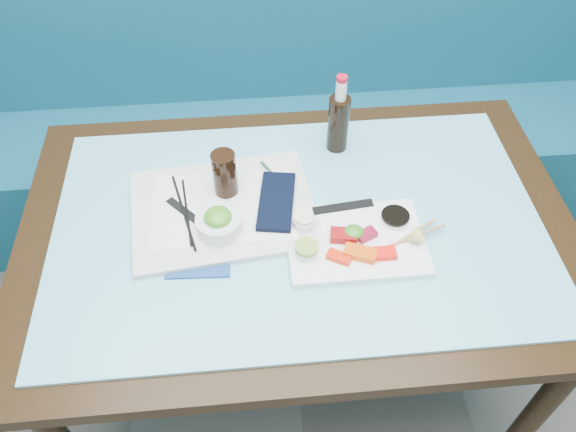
{
  "coord_description": "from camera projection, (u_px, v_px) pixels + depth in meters",
  "views": [
    {
      "loc": [
        -0.11,
        0.54,
        1.83
      ],
      "look_at": [
        -0.03,
        1.44,
        0.8
      ],
      "focal_mm": 35.0,
      "sensor_mm": 36.0,
      "label": 1
    }
  ],
  "objects": [
    {
      "name": "soy_dish",
      "position": [
        395.0,
        219.0,
        1.38
      ],
      "size": [
        0.09,
        0.09,
        0.01
      ],
      "primitive_type": "cylinder",
      "rotation": [
        0.0,
        0.0,
        -0.38
      ],
      "color": "white",
      "rests_on": "sashimi_plate"
    },
    {
      "name": "glass_top",
      "position": [
        298.0,
        223.0,
        1.41
      ],
      "size": [
        1.22,
        0.76,
        0.01
      ],
      "primitive_type": "cube",
      "color": "#69BDD3",
      "rests_on": "dining_table"
    },
    {
      "name": "cola_bottle_cap",
      "position": [
        342.0,
        79.0,
        1.42
      ],
      "size": [
        0.04,
        0.04,
        0.01
      ],
      "primitive_type": "cylinder",
      "rotation": [
        0.0,
        0.0,
        0.4
      ],
      "color": "red",
      "rests_on": "cola_bottle_neck"
    },
    {
      "name": "salmon_left",
      "position": [
        339.0,
        257.0,
        1.3
      ],
      "size": [
        0.06,
        0.05,
        0.01
      ],
      "primitive_type": "cube",
      "rotation": [
        0.0,
        0.0,
        -0.5
      ],
      "color": "red",
      "rests_on": "sashimi_plate"
    },
    {
      "name": "salmon_right",
      "position": [
        381.0,
        254.0,
        1.31
      ],
      "size": [
        0.07,
        0.03,
        0.02
      ],
      "primitive_type": "cube",
      "rotation": [
        0.0,
        0.0,
        0.0
      ],
      "color": "#FF160A",
      "rests_on": "sashimi_plate"
    },
    {
      "name": "wooden_chopstick_a",
      "position": [
        403.0,
        240.0,
        1.34
      ],
      "size": [
        0.19,
        0.11,
        0.01
      ],
      "primitive_type": "cylinder",
      "rotation": [
        1.57,
        0.0,
        -1.04
      ],
      "color": "#A6824E",
      "rests_on": "sashimi_plate"
    },
    {
      "name": "chopstick_sleeve",
      "position": [
        343.0,
        207.0,
        1.42
      ],
      "size": [
        0.16,
        0.04,
        0.0
      ],
      "primitive_type": "cube",
      "rotation": [
        0.0,
        0.0,
        0.1
      ],
      "color": "black",
      "rests_on": "sashimi_plate"
    },
    {
      "name": "lemon_wedge",
      "position": [
        420.0,
        238.0,
        1.32
      ],
      "size": [
        0.06,
        0.06,
        0.05
      ],
      "primitive_type": "cone",
      "rotation": [
        1.57,
        0.0,
        0.58
      ],
      "color": "#D6C365",
      "rests_on": "sashimi_plate"
    },
    {
      "name": "cola_glass",
      "position": [
        225.0,
        174.0,
        1.41
      ],
      "size": [
        0.07,
        0.07,
        0.13
      ],
      "primitive_type": "cylinder",
      "rotation": [
        0.0,
        0.0,
        0.22
      ],
      "color": "black",
      "rests_on": "serving_tray"
    },
    {
      "name": "soy_fill",
      "position": [
        395.0,
        216.0,
        1.38
      ],
      "size": [
        0.09,
        0.09,
        0.01
      ],
      "primitive_type": "cylinder",
      "rotation": [
        0.0,
        0.0,
        0.38
      ],
      "color": "black",
      "rests_on": "soy_dish"
    },
    {
      "name": "booth_bench",
      "position": [
        275.0,
        126.0,
        2.25
      ],
      "size": [
        3.0,
        0.56,
        1.17
      ],
      "color": "navy",
      "rests_on": "ground"
    },
    {
      "name": "paper_placemat",
      "position": [
        223.0,
        207.0,
        1.42
      ],
      "size": [
        0.36,
        0.25,
        0.0
      ],
      "primitive_type": "cube",
      "rotation": [
        0.0,
        0.0,
        -0.0
      ],
      "color": "white",
      "rests_on": "serving_tray"
    },
    {
      "name": "dining_table",
      "position": [
        298.0,
        245.0,
        1.48
      ],
      "size": [
        1.4,
        0.9,
        0.75
      ],
      "color": "black",
      "rests_on": "ground"
    },
    {
      "name": "seaweed_garnish",
      "position": [
        354.0,
        232.0,
        1.35
      ],
      "size": [
        0.06,
        0.06,
        0.03
      ],
      "primitive_type": "ellipsoid",
      "rotation": [
        0.0,
        0.0,
        0.26
      ],
      "color": "#31821E",
      "rests_on": "sashimi_plate"
    },
    {
      "name": "cola_bottle_body",
      "position": [
        338.0,
        124.0,
        1.53
      ],
      "size": [
        0.08,
        0.08,
        0.17
      ],
      "primitive_type": "cylinder",
      "rotation": [
        0.0,
        0.0,
        0.38
      ],
      "color": "black",
      "rests_on": "glass_top"
    },
    {
      "name": "salmon_mid",
      "position": [
        360.0,
        253.0,
        1.31
      ],
      "size": [
        0.08,
        0.06,
        0.02
      ],
      "primitive_type": "cube",
      "rotation": [
        0.0,
        0.0,
        -0.38
      ],
      "color": "#E85209",
      "rests_on": "sashimi_plate"
    },
    {
      "name": "wasabi_fill",
      "position": [
        306.0,
        247.0,
        1.3
      ],
      "size": [
        0.07,
        0.07,
        0.01
      ],
      "primitive_type": "cylinder",
      "rotation": [
        0.0,
        0.0,
        0.38
      ],
      "color": "#76A635",
      "rests_on": "ramekin_wasabi"
    },
    {
      "name": "fork",
      "position": [
        271.0,
        173.0,
        1.49
      ],
      "size": [
        0.06,
        0.09,
        0.01
      ],
      "primitive_type": "cylinder",
      "rotation": [
        1.57,
        0.0,
        0.49
      ],
      "color": "white",
      "rests_on": "serving_tray"
    },
    {
      "name": "seaweed_salad",
      "position": [
        218.0,
        217.0,
        1.33
      ],
      "size": [
        0.07,
        0.07,
        0.03
      ],
      "primitive_type": "ellipsoid",
      "rotation": [
        0.0,
        0.0,
        -0.1
      ],
      "color": "#3D8B20",
      "rests_on": "seaweed_bowl"
    },
    {
      "name": "navy_pouch",
      "position": [
        276.0,
        201.0,
        1.42
      ],
      "size": [
        0.12,
        0.21,
        0.02
      ],
      "primitive_type": "cube",
      "rotation": [
        0.0,
        0.0,
        -0.16
      ],
      "color": "black",
      "rests_on": "serving_tray"
    },
    {
      "name": "seaweed_bowl",
      "position": [
        219.0,
        224.0,
        1.35
      ],
      "size": [
        0.13,
        0.13,
        0.04
      ],
      "primitive_type": "cylinder",
      "rotation": [
        0.0,
        0.0,
        0.14
      ],
      "color": "white",
      "rests_on": "serving_tray"
    },
    {
      "name": "cola_bottle_neck",
      "position": [
        341.0,
        90.0,
        1.45
      ],
      "size": [
        0.04,
        0.04,
        0.06
      ],
      "primitive_type": "cylinder",
      "rotation": [
        0.0,
        0.0,
        -0.29
      ],
      "color": "white",
      "rests_on": "cola_bottle_body"
    },
    {
      "name": "ramekin_wasabi",
      "position": [
        306.0,
        252.0,
        1.31
      ],
      "size": [
        0.06,
        0.06,
        0.02
      ],
      "primitive_type": "cylinder",
      "rotation": [
        0.0,
        0.0,
        0.14
      ],
      "color": "white",
      "rests_on": "sashimi_plate"
    },
    {
      "name": "serving_tray",
      "position": [
        224.0,
        209.0,
        1.42
      ],
      "size": [
        0.49,
        0.39,
        0.02
      ],
      "primitive_type": "cube",
      "rotation": [
        0.0,
        0.0,
        0.11
      ],
      "color": "silver",
      "rests_on": "glass_top"
    },
    {
      "name": "sashimi_plate",
      "position": [
        356.0,
        241.0,
        1.36
      ],
      "size": [
        0.33,
        0.24,
        0.02
      ],
      "primitive_type": "cube",
      "rotation": [
        0.0,
        0.0,
        0.0
      ],
      "color": "white",
      "rests_on": "glass_top"
    },
    {
      "name": "ramekin_ginger",
      "position": [
        304.0,
        222.0,
        1.37
      ],
      "size": [
        0.07,
        0.07,
        0.02
      ],
      "primitive_type": "cylinder",
      "rotation": [
        0.0,
        0.0,
        -0.21
      ],
      "color": "white",
      "rests_on": "sashimi_plate"
    },
    {
      "name": "wooden_chopstick_b",
      "position": [
        407.0,
        239.0,
        1.34
      ],
      "size": [
        0.21,
        0.08,
        0.01
      ],
      "primitive_type": "cylinder",
      "rotation": [
        1.57,
        0.0,
        -1.24
      ],
      "color": "#AB7450",
      "rests_on": "sashimi_plate"
    },
    {
      "name": "black_chopstick_b",
      "position": [
        187.0,
        212.0,
        1.4
      ],
      "size": [
        0.03,
        0.23,
        0.01
      ],
      "primitive_type": "cylinder",
      "rotation": [
        1.57,
        0.0,
        0.12
      ],
      "color": "black",
      "rests_on": "serving_tray"
    },
    {
      "name": "blue_napkin",
      "position": [
        199.0,
        252.0,
        1.34
      ],
      "size": [
        0.16,
        0.16,
        0.01
      ],
      "primitive_type": "cube",
      "rotation": [
        0.0,
        0.0,
        -0.05
      ],
      "color": "navy",
      "rests_on": "glass_top"
    },
    {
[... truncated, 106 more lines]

